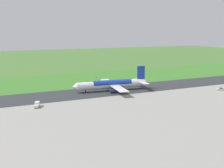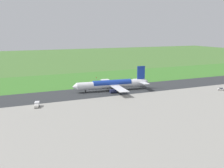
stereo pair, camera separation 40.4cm
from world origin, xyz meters
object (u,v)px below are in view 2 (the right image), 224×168
service_truck_baggage (37,104)px  service_car_followme (221,89)px  airliner_main (113,84)px  traffic_cone_orange (92,80)px  no_stopping_sign (96,79)px

service_truck_baggage → service_car_followme: bearing=175.9°
airliner_main → service_car_followme: airliner_main is taller
traffic_cone_orange → no_stopping_sign: bearing=140.9°
service_truck_baggage → service_car_followme: size_ratio=1.37×
no_stopping_sign → airliner_main: bearing=86.4°
no_stopping_sign → traffic_cone_orange: 4.13m
service_truck_baggage → traffic_cone_orange: 79.79m
airliner_main → no_stopping_sign: 38.47m
service_truck_baggage → traffic_cone_orange: size_ratio=11.24×
airliner_main → traffic_cone_orange: (0.64, -40.77, -4.08)m
airliner_main → no_stopping_sign: bearing=-93.6°
service_truck_baggage → airliner_main: bearing=-159.3°
traffic_cone_orange → service_truck_baggage: bearing=49.4°
airliner_main → traffic_cone_orange: airliner_main is taller
airliner_main → traffic_cone_orange: size_ratio=98.45×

